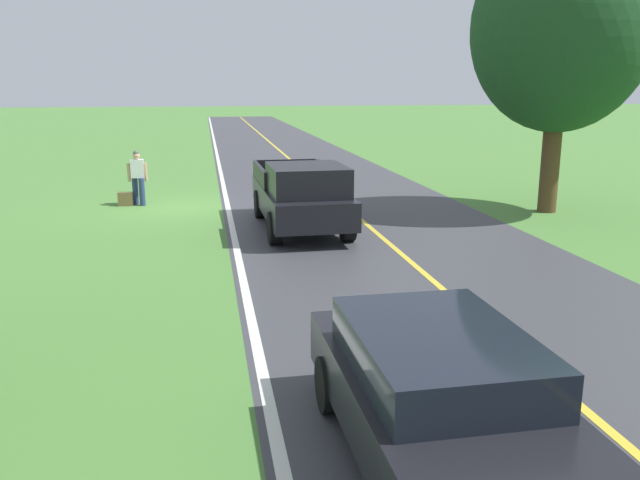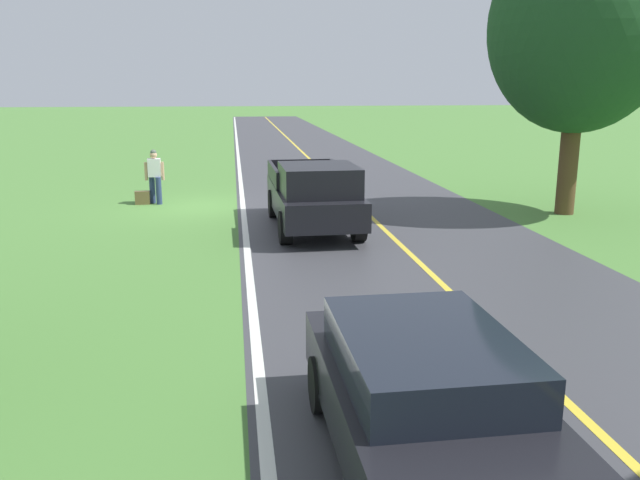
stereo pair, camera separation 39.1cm
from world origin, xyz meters
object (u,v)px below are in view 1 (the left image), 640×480
(hitchhiker_walking, at_px, (138,174))
(tree_far_side_near, at_px, (561,29))
(pickup_truck_passing, at_px, (302,194))
(suitcase_carried, at_px, (125,199))
(sedan_ahead_same_lane, at_px, (442,398))

(hitchhiker_walking, distance_m, tree_far_side_near, 13.45)
(hitchhiker_walking, height_order, tree_far_side_near, tree_far_side_near)
(pickup_truck_passing, relative_size, tree_far_side_near, 0.66)
(suitcase_carried, height_order, sedan_ahead_same_lane, sedan_ahead_same_lane)
(hitchhiker_walking, bearing_deg, sedan_ahead_same_lane, 105.51)
(suitcase_carried, xyz_separation_m, tree_far_side_near, (-12.71, 3.24, 5.08))
(suitcase_carried, xyz_separation_m, sedan_ahead_same_lane, (-4.75, 15.52, 0.54))
(sedan_ahead_same_lane, bearing_deg, hitchhiker_walking, -74.49)
(hitchhiker_walking, xyz_separation_m, tree_far_side_near, (-12.30, 3.33, 4.32))
(tree_far_side_near, relative_size, sedan_ahead_same_lane, 1.87)
(suitcase_carried, bearing_deg, hitchhiker_walking, 100.86)
(suitcase_carried, relative_size, pickup_truck_passing, 0.08)
(pickup_truck_passing, distance_m, sedan_ahead_same_lane, 11.05)
(hitchhiker_walking, xyz_separation_m, suitcase_carried, (0.42, 0.09, -0.76))
(hitchhiker_walking, distance_m, suitcase_carried, 0.88)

